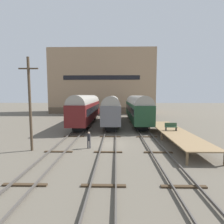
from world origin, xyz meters
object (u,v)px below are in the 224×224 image
at_px(train_car_maroon, 87,108).
at_px(person_worker, 89,138).
at_px(train_car_grey, 112,108).
at_px(bench, 171,126).
at_px(utility_pole, 30,103).
at_px(train_car_green, 137,107).

bearing_deg(train_car_maroon, person_worker, -79.72).
height_order(train_car_grey, bench, train_car_grey).
bearing_deg(bench, utility_pole, -163.01).
bearing_deg(train_car_grey, train_car_green, 18.08).
xyz_separation_m(train_car_green, bench, (2.61, -12.01, -1.39)).
bearing_deg(train_car_green, bench, -77.74).
relative_size(train_car_green, utility_pole, 2.16).
bearing_deg(bench, train_car_grey, 124.42).
xyz_separation_m(train_car_maroon, utility_pole, (-2.70, -15.31, 1.50)).
height_order(train_car_grey, utility_pole, utility_pole).
height_order(train_car_green, train_car_grey, train_car_green).
distance_m(train_car_grey, utility_pole, 16.70).
distance_m(bench, person_worker, 9.87).
bearing_deg(train_car_green, person_worker, -112.73).
bearing_deg(train_car_maroon, train_car_green, 7.02).
xyz_separation_m(train_car_grey, utility_pole, (-7.29, -14.94, 1.59)).
bearing_deg(utility_pole, train_car_green, 54.14).
xyz_separation_m(train_car_green, person_worker, (-6.55, -15.64, -1.97)).
xyz_separation_m(train_car_grey, person_worker, (-1.96, -14.14, -1.93)).
height_order(train_car_grey, person_worker, train_car_grey).
relative_size(train_car_grey, person_worker, 9.68).
bearing_deg(train_car_grey, person_worker, -97.89).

